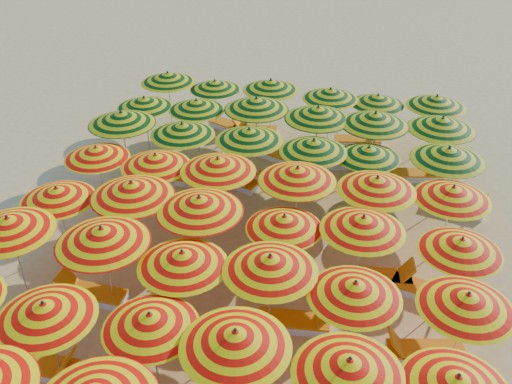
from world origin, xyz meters
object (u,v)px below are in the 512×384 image
lounger_8 (296,322)px  lounger_10 (220,269)px  umbrella_38 (256,104)px  lounger_12 (427,292)px  umbrella_15 (270,263)px  lounger_7 (91,294)px  umbrella_30 (121,118)px  umbrella_33 (314,146)px  umbrella_41 (442,124)px  lounger_11 (380,278)px  umbrella_13 (102,236)px  lounger_21 (254,130)px  umbrella_8 (150,321)px  umbrella_9 (235,339)px  umbrella_20 (199,204)px  umbrella_27 (297,174)px  umbrella_32 (249,135)px  umbrella_11 (457,384)px  umbrella_31 (182,129)px  umbrella_14 (182,259)px  umbrella_10 (349,367)px  umbrella_22 (363,223)px  umbrella_26 (218,165)px  lounger_9 (424,352)px  umbrella_47 (436,101)px  umbrella_18 (57,194)px  lounger_18 (330,163)px  umbrella_19 (132,189)px  lounger_4 (40,366)px  umbrella_25 (156,160)px  umbrella_16 (355,289)px  lounger_16 (457,207)px  beachgoer_b (199,228)px  lounger_17 (273,154)px  lounger_20 (231,126)px  umbrella_24 (96,152)px  umbrella_43 (215,85)px  lounger_14 (199,180)px  lounger_19 (417,175)px  umbrella_29 (453,193)px  umbrella_7 (45,311)px  umbrella_35 (448,154)px  umbrella_36 (144,102)px  umbrella_34 (369,152)px  umbrella_21 (284,222)px  umbrella_45 (330,94)px  lounger_13 (206,215)px  umbrella_28 (377,184)px

lounger_8 → lounger_10: 2.71m
umbrella_38 → lounger_12: bearing=-46.0°
umbrella_15 → lounger_7: umbrella_15 is taller
umbrella_30 → umbrella_33: umbrella_30 is taller
umbrella_41 → lounger_11: 6.24m
umbrella_13 → lounger_21: 10.22m
lounger_11 → umbrella_15: bearing=-144.7°
umbrella_8 → umbrella_15: umbrella_15 is taller
umbrella_9 → umbrella_20: umbrella_20 is taller
umbrella_27 → umbrella_32: size_ratio=0.91×
umbrella_11 → umbrella_31: umbrella_31 is taller
umbrella_31 → lounger_7: 6.24m
umbrella_14 → umbrella_32: umbrella_32 is taller
umbrella_10 → umbrella_22: size_ratio=1.23×
umbrella_26 → lounger_9: umbrella_26 is taller
umbrella_47 → lounger_12: (-0.16, -8.08, -1.80)m
umbrella_18 → lounger_18: umbrella_18 is taller
umbrella_11 → umbrella_27: 7.26m
umbrella_19 → umbrella_20: size_ratio=0.96×
umbrella_32 → lounger_4: umbrella_32 is taller
umbrella_18 → umbrella_25: size_ratio=0.90×
umbrella_15 → umbrella_33: (0.10, 5.78, -0.06)m
umbrella_16 → lounger_10: umbrella_16 is taller
umbrella_22 → lounger_16: bearing=56.5°
umbrella_38 → beachgoer_b: (-0.35, -5.52, -1.40)m
lounger_17 → lounger_12: bearing=-28.9°
umbrella_31 → lounger_20: bearing=84.1°
umbrella_24 → umbrella_43: bearing=72.6°
umbrella_14 → umbrella_47: bearing=60.7°
lounger_7 → umbrella_20: bearing=-142.2°
umbrella_24 → lounger_4: size_ratio=1.50×
umbrella_31 → lounger_8: bearing=-50.4°
lounger_14 → lounger_19: same height
umbrella_29 → umbrella_38: 7.50m
umbrella_7 → umbrella_31: bearing=90.5°
lounger_16 → beachgoer_b: size_ratio=1.31×
umbrella_30 → lounger_8: bearing=-40.2°
umbrella_33 → umbrella_35: 3.93m
umbrella_35 → umbrella_36: umbrella_35 is taller
umbrella_34 → umbrella_35: size_ratio=1.05×
umbrella_35 → lounger_10: size_ratio=1.29×
umbrella_10 → lounger_20: umbrella_10 is taller
lounger_10 → lounger_11: size_ratio=1.02×
umbrella_47 → umbrella_21: bearing=-115.1°
umbrella_32 → umbrella_45: bearing=63.1°
umbrella_30 → lounger_13: (3.43, -2.04, -1.92)m
lounger_11 → umbrella_28: bearing=95.5°
umbrella_27 → lounger_9: (3.61, -3.86, -1.90)m
umbrella_28 → umbrella_41: 4.54m
umbrella_29 → lounger_9: (-0.53, -4.08, -1.76)m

